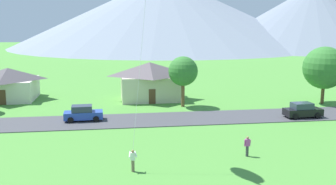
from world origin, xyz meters
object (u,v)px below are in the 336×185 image
(tree_center, at_px, (324,68))
(parked_car_black_mid_west, at_px, (303,110))
(house_left_center, at_px, (9,83))
(tree_near_left, at_px, (183,71))
(parked_car_blue_west_end, at_px, (83,113))
(house_leftmost, at_px, (150,80))
(watcher_person, at_px, (247,146))

(tree_center, height_order, parked_car_black_mid_west, tree_center)
(house_left_center, bearing_deg, tree_center, -11.97)
(house_left_center, distance_m, parked_car_black_mid_west, 39.20)
(tree_near_left, relative_size, tree_center, 0.85)
(tree_near_left, height_order, parked_car_blue_west_end, tree_near_left)
(tree_center, distance_m, parked_car_blue_west_end, 31.72)
(house_leftmost, relative_size, watcher_person, 5.09)
(house_left_center, height_order, tree_center, tree_center)
(parked_car_blue_west_end, distance_m, parked_car_black_mid_west, 24.76)
(house_left_center, relative_size, parked_car_black_mid_west, 1.87)
(tree_center, bearing_deg, tree_near_left, 177.59)
(parked_car_blue_west_end, xyz_separation_m, parked_car_black_mid_west, (24.67, -2.09, 0.00))
(parked_car_blue_west_end, bearing_deg, tree_near_left, 25.39)
(tree_near_left, height_order, watcher_person, tree_near_left)
(house_left_center, xyz_separation_m, watcher_person, (25.07, -27.67, -1.44))
(tree_near_left, distance_m, tree_center, 18.83)
(parked_car_blue_west_end, distance_m, watcher_person, 19.61)
(house_leftmost, distance_m, tree_center, 23.44)
(house_leftmost, xyz_separation_m, parked_car_black_mid_west, (16.16, -13.14, -1.86))
(tree_near_left, xyz_separation_m, parked_car_blue_west_end, (-12.25, -5.82, -3.72))
(house_left_center, relative_size, watcher_person, 4.77)
(house_leftmost, relative_size, tree_near_left, 1.31)
(house_left_center, distance_m, tree_center, 43.14)
(tree_near_left, bearing_deg, parked_car_black_mid_west, -32.49)
(parked_car_blue_west_end, bearing_deg, house_left_center, 128.41)
(house_leftmost, relative_size, parked_car_blue_west_end, 1.99)
(tree_center, distance_m, watcher_person, 25.65)
(house_left_center, height_order, watcher_person, house_left_center)
(watcher_person, bearing_deg, parked_car_black_mid_west, 47.49)
(house_leftmost, bearing_deg, parked_car_black_mid_west, -39.11)
(house_leftmost, distance_m, house_left_center, 19.79)
(tree_near_left, xyz_separation_m, parked_car_black_mid_west, (12.41, -7.90, -3.72))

